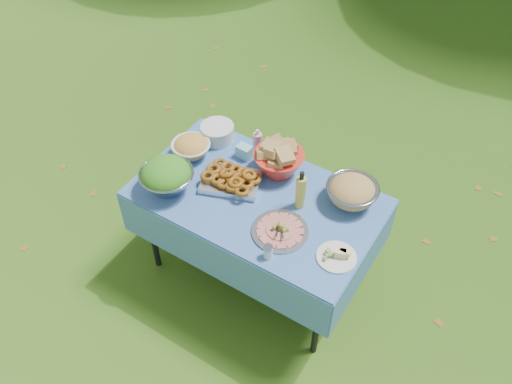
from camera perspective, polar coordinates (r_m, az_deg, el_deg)
ground at (r=3.83m, az=0.07°, el=-8.31°), size 80.00×80.00×0.00m
picnic_table at (r=3.53m, az=0.08°, el=-4.70°), size 1.46×0.86×0.76m
salad_bowl at (r=3.26m, az=-9.42°, el=1.67°), size 0.38×0.38×0.21m
pasta_bowl_white at (r=3.49m, az=-6.87°, el=4.74°), size 0.32×0.32×0.14m
plate_stack at (r=3.61m, az=-4.08°, el=6.28°), size 0.28×0.28×0.11m
wipes_box at (r=3.47m, az=-1.24°, el=4.28°), size 0.10×0.08×0.09m
sanitizer_bottle at (r=3.49m, az=0.17°, el=5.44°), size 0.07×0.07×0.17m
bread_bowl at (r=3.33m, az=2.43°, el=3.59°), size 0.38×0.38×0.21m
pasta_bowl_steel at (r=3.21m, az=10.09°, el=0.08°), size 0.38×0.38×0.16m
fried_tray at (r=3.29m, az=-2.67°, el=1.34°), size 0.41×0.35×0.08m
charcuterie_platter at (r=3.04m, az=2.57°, el=-3.74°), size 0.37×0.37×0.07m
oil_bottle at (r=3.11m, az=4.73°, el=0.26°), size 0.08×0.08×0.27m
cheese_plate at (r=2.96m, az=8.52°, el=-6.49°), size 0.27×0.27×0.06m
shaker at (r=2.92m, az=1.29°, el=-6.30°), size 0.05×0.05×0.08m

